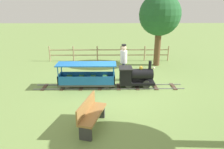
{
  "coord_description": "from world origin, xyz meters",
  "views": [
    {
      "loc": [
        7.78,
        -0.21,
        3.23
      ],
      "look_at": [
        0.0,
        -0.11,
        0.55
      ],
      "focal_mm": 32.82,
      "sensor_mm": 36.0,
      "label": 1
    }
  ],
  "objects": [
    {
      "name": "ground_plane",
      "position": [
        0.0,
        0.0,
        0.0
      ],
      "size": [
        60.0,
        60.0,
        0.0
      ],
      "primitive_type": "plane",
      "color": "#75934C"
    },
    {
      "name": "track",
      "position": [
        0.0,
        -0.22,
        0.02
      ],
      "size": [
        0.69,
        6.05,
        0.04
      ],
      "color": "gray",
      "rests_on": "ground_plane"
    },
    {
      "name": "locomotive",
      "position": [
        0.0,
        0.82,
        0.49
      ],
      "size": [
        0.65,
        1.45,
        1.06
      ],
      "color": "black",
      "rests_on": "ground_plane"
    },
    {
      "name": "passenger_car",
      "position": [
        0.0,
        -1.12,
        0.42
      ],
      "size": [
        0.75,
        2.35,
        0.97
      ],
      "color": "#3F3F3F",
      "rests_on": "ground_plane"
    },
    {
      "name": "conductor_person",
      "position": [
        -0.83,
        0.41,
        0.96
      ],
      "size": [
        0.3,
        0.3,
        1.62
      ],
      "color": "#282D47",
      "rests_on": "ground_plane"
    },
    {
      "name": "park_bench",
      "position": [
        2.88,
        -0.72,
        0.42
      ],
      "size": [
        1.36,
        0.72,
        0.82
      ],
      "color": "olive",
      "rests_on": "ground_plane"
    },
    {
      "name": "oak_tree_near",
      "position": [
        -3.19,
        2.4,
        2.68
      ],
      "size": [
        2.16,
        2.16,
        3.8
      ],
      "color": "brown",
      "rests_on": "ground_plane"
    },
    {
      "name": "fence_section",
      "position": [
        -4.11,
        -0.22,
        0.48
      ],
      "size": [
        0.08,
        7.13,
        0.9
      ],
      "color": "tan",
      "rests_on": "ground_plane"
    }
  ]
}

